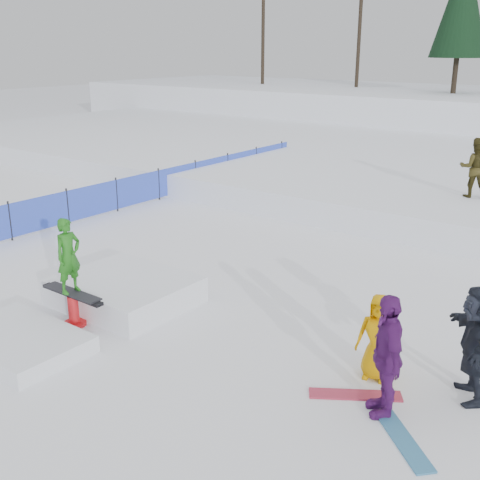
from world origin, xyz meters
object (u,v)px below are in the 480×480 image
Objects in this scene: jib_rail_feature at (98,301)px; walker_olive at (475,168)px; safety_fence at (159,184)px; spectator_yellow at (379,337)px; spectator_dark at (476,343)px; spectator_purple at (386,355)px.

walker_olive is at bearing 71.19° from jib_rail_feature.
walker_olive is (9.38, 3.61, 1.13)m from safety_fence.
safety_fence is at bearing 141.97° from spectator_yellow.
safety_fence is 9.31m from jib_rail_feature.
spectator_dark is 0.41× the size of jib_rail_feature.
spectator_dark is at bearing 5.20° from spectator_yellow.
safety_fence is 8.66× the size of spectator_purple.
spectator_yellow is 0.78× the size of spectator_dark.
safety_fence is 10.11m from walker_olive.
spectator_purple is at bearing -67.93° from spectator_yellow.
jib_rail_feature is (-5.88, -0.32, -0.62)m from spectator_purple.
walker_olive is 10.06m from spectator_yellow.
jib_rail_feature is at bearing -105.69° from spectator_dark.
walker_olive is 10.94m from spectator_purple.
walker_olive is 10.04m from spectator_dark.
spectator_purple is 0.42× the size of jib_rail_feature.
jib_rail_feature is (-5.39, -1.15, -0.41)m from spectator_yellow.
spectator_yellow is at bearing 12.05° from jib_rail_feature.
spectator_purple is 5.92m from jib_rail_feature.
spectator_yellow is at bearing 76.66° from walker_olive.
spectator_purple is 1.47m from spectator_dark.
jib_rail_feature is at bearing -124.13° from spectator_purple.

